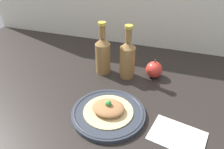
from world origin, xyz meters
The scene contains 7 objects.
ground_plane centered at (0.00, 0.00, -2.00)cm, with size 180.00×110.00×4.00cm, color black.
plate centered at (7.28, -8.34, 1.01)cm, with size 26.44×26.44×1.91cm.
plated_food centered at (7.28, -8.34, 2.97)cm, with size 17.78×17.78×4.92cm.
cider_bottle_left centered at (-4.41, 18.41, 9.42)cm, with size 6.75×6.75×24.06cm.
cider_bottle_right centered at (6.96, 18.41, 9.42)cm, with size 6.75×6.75×24.06cm.
apple centered at (18.57, 21.58, 3.71)cm, with size 7.42×7.42×8.83cm.
napkin centered at (31.53, -10.81, 0.40)cm, with size 19.27×15.67×0.80cm.
Camera 1 is at (26.45, -62.74, 54.99)cm, focal length 35.00 mm.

